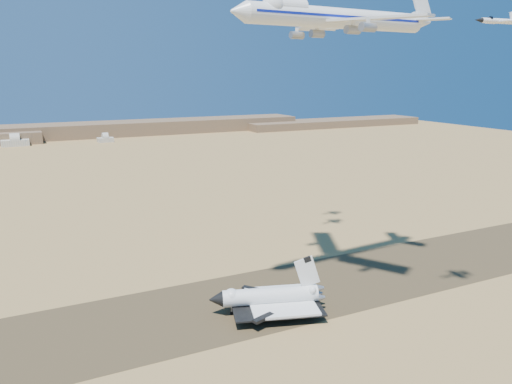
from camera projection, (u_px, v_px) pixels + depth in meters
name	position (u px, v px, depth m)	size (l,w,h in m)	color
ground	(219.00, 307.00, 179.71)	(1200.00, 1200.00, 0.00)	#A97C4B
runway	(219.00, 307.00, 179.71)	(600.00, 50.00, 0.06)	#483924
ridgeline	(118.00, 131.00, 667.05)	(960.00, 90.00, 18.00)	brown
hangars	(11.00, 143.00, 569.94)	(200.50, 29.50, 30.00)	beige
shuttle	(269.00, 298.00, 175.12)	(41.42, 32.71, 20.21)	white
carrier_747	(333.00, 18.00, 167.03)	(85.44, 66.12, 21.29)	white
crew_a	(297.00, 315.00, 172.22)	(0.62, 0.40, 1.69)	#DD400D
crew_b	(296.00, 312.00, 173.90)	(0.92, 0.53, 1.88)	#DD400D
crew_c	(291.00, 314.00, 172.48)	(1.06, 0.54, 1.81)	#DD400D
chase_jet_a	(498.00, 21.00, 144.88)	(16.18, 8.73, 4.03)	white
chase_jet_c	(324.00, 28.00, 217.24)	(15.10, 8.47, 3.79)	white
chase_jet_d	(323.00, 20.00, 231.52)	(13.72, 7.32, 3.41)	white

